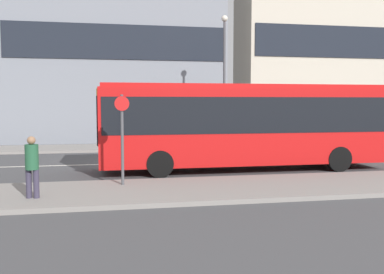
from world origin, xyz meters
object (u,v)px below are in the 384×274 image
city_bus (243,121)px  pedestrian_near_stop (32,163)px  street_lamp (224,68)px  parked_car_0 (363,138)px  bus_stop_sign (122,132)px

city_bus → pedestrian_near_stop: bearing=-147.5°
pedestrian_near_stop → street_lamp: bearing=70.3°
parked_car_0 → street_lamp: 8.82m
city_bus → street_lamp: size_ratio=1.50×
city_bus → parked_car_0: size_ratio=2.48×
city_bus → street_lamp: (1.31, 7.67, 2.70)m
parked_car_0 → bus_stop_sign: 16.38m
pedestrian_near_stop → bus_stop_sign: bearing=45.8°
city_bus → parked_car_0: (8.97, 5.86, -1.28)m
city_bus → bus_stop_sign: 5.64m
parked_car_0 → bus_stop_sign: (-13.74, -8.86, 1.10)m
pedestrian_near_stop → street_lamp: 15.15m
pedestrian_near_stop → bus_stop_sign: 2.84m
parked_car_0 → city_bus: bearing=-146.8°
bus_stop_sign → street_lamp: street_lamp is taller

